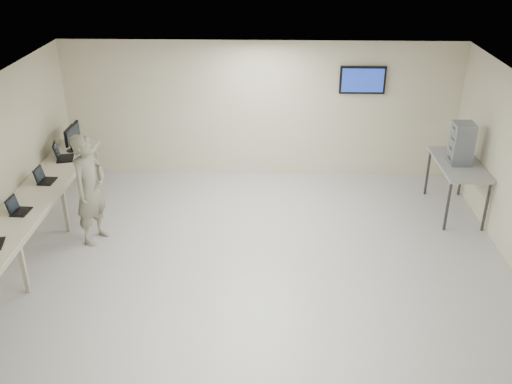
{
  "coord_description": "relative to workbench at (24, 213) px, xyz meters",
  "views": [
    {
      "loc": [
        0.24,
        -7.65,
        4.99
      ],
      "look_at": [
        0.0,
        0.2,
        1.15
      ],
      "focal_mm": 40.0,
      "sensor_mm": 36.0,
      "label": 1
    }
  ],
  "objects": [
    {
      "name": "room",
      "position": [
        3.62,
        0.06,
        0.58
      ],
      "size": [
        8.01,
        7.01,
        2.81
      ],
      "color": "silver",
      "rests_on": "ground"
    },
    {
      "name": "workbench",
      "position": [
        0.0,
        0.0,
        0.0
      ],
      "size": [
        0.76,
        6.0,
        0.9
      ],
      "color": "beige",
      "rests_on": "ground"
    },
    {
      "name": "laptop_2",
      "position": [
        -0.03,
        -0.1,
        0.14
      ],
      "size": [
        0.28,
        0.34,
        0.25
      ],
      "rotation": [
        0.0,
        0.0,
        -0.06
      ],
      "color": "black",
      "rests_on": "workbench"
    },
    {
      "name": "laptop_3",
      "position": [
        -0.04,
        1.0,
        0.14
      ],
      "size": [
        0.29,
        0.34,
        0.26
      ],
      "rotation": [
        0.0,
        0.0,
        -0.04
      ],
      "color": "black",
      "rests_on": "workbench"
    },
    {
      "name": "laptop_4",
      "position": [
        -0.07,
        2.0,
        0.15
      ],
      "size": [
        0.42,
        0.46,
        0.31
      ],
      "rotation": [
        0.0,
        0.0,
        0.25
      ],
      "color": "black",
      "rests_on": "workbench"
    },
    {
      "name": "monitor_near",
      "position": [
        -0.01,
        2.41,
        0.36
      ],
      "size": [
        0.21,
        0.47,
        0.47
      ],
      "color": "black",
      "rests_on": "workbench"
    },
    {
      "name": "monitor_far",
      "position": [
        -0.01,
        2.67,
        0.35
      ],
      "size": [
        0.2,
        0.46,
        0.45
      ],
      "color": "black",
      "rests_on": "workbench"
    },
    {
      "name": "soldier",
      "position": [
        0.86,
        0.64,
        0.12
      ],
      "size": [
        0.66,
        0.8,
        1.89
      ],
      "primitive_type": "imported",
      "rotation": [
        0.0,
        0.0,
        1.23
      ],
      "color": "#6D705A",
      "rests_on": "ground"
    },
    {
      "name": "side_table",
      "position": [
        7.19,
        1.85,
        0.08
      ],
      "size": [
        0.76,
        1.63,
        0.98
      ],
      "color": "gray",
      "rests_on": "ground"
    },
    {
      "name": "storage_bins",
      "position": [
        7.17,
        1.85,
        0.52
      ],
      "size": [
        0.35,
        0.39,
        0.75
      ],
      "color": "gray",
      "rests_on": "side_table"
    }
  ]
}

